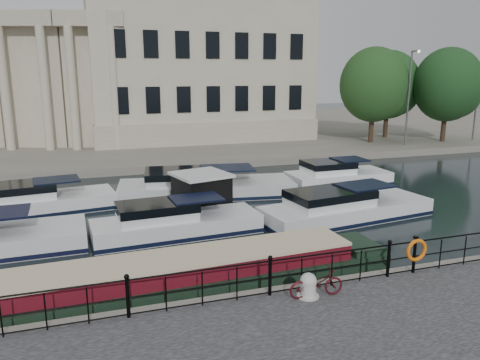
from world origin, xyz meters
name	(u,v)px	position (x,y,z in m)	size (l,w,h in m)	color
ground_plane	(245,280)	(0.00, 0.00, 0.00)	(160.00, 160.00, 0.00)	black
far_bank	(131,133)	(0.00, 39.00, 0.28)	(120.00, 42.00, 0.55)	#6B665B
railing	(270,274)	(0.00, -2.25, 1.20)	(24.14, 0.14, 1.22)	black
civic_building	(121,70)	(-1.00, 34.71, 7.04)	(53.55, 31.84, 16.85)	#ADA38C
lamp_posts	(445,95)	(26.00, 20.70, 4.80)	(8.24, 1.55, 8.07)	#59595B
bicycle	(316,283)	(1.22, -2.77, 0.98)	(0.57, 1.62, 0.85)	#440C12
mooring_bollard	(308,286)	(1.00, -2.69, 0.89)	(0.64, 0.64, 0.72)	#B3B3AF
life_ring_post	(416,251)	(4.96, -2.32, 1.32)	(0.75, 0.20, 1.23)	black
narrowboat	(164,284)	(-2.73, -0.16, 0.37)	(15.78, 2.82, 1.57)	black
harbour_hut	(201,197)	(0.37, 7.57, 0.95)	(3.89, 3.49, 2.20)	#6B665B
cabin_cruisers	(184,206)	(-0.40, 8.17, 0.37)	(27.22, 10.49, 1.99)	silver
trees	(405,87)	(23.53, 23.02, 5.47)	(12.70, 10.11, 8.51)	black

